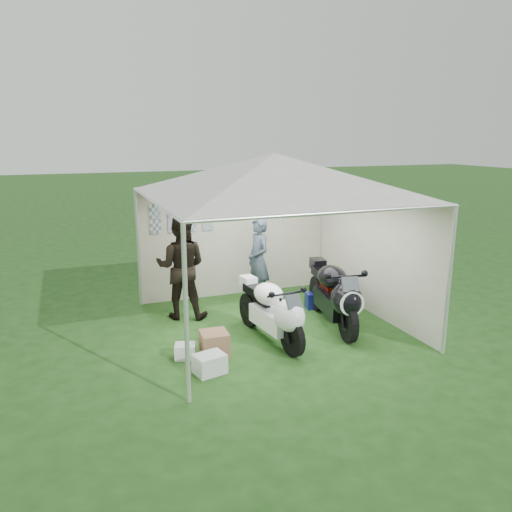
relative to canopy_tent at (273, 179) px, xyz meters
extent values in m
plane|color=#1C4314|center=(0.00, -0.03, -2.58)|extent=(80.00, 80.00, 0.00)
cylinder|color=silver|center=(-2.00, -2.03, -1.43)|extent=(0.06, 0.06, 2.30)
cylinder|color=silver|center=(2.00, -2.03, -1.43)|extent=(0.06, 0.06, 2.30)
cylinder|color=silver|center=(-2.00, 1.97, -1.43)|extent=(0.06, 0.06, 2.30)
cylinder|color=silver|center=(2.00, 1.97, -1.43)|extent=(0.06, 0.06, 2.30)
cube|color=silver|center=(0.00, 1.97, -1.43)|extent=(4.00, 0.02, 2.30)
cube|color=silver|center=(-2.00, -0.03, -1.43)|extent=(0.02, 4.00, 2.30)
cube|color=silver|center=(2.00, -0.03, -1.43)|extent=(0.02, 4.00, 2.30)
pyramid|color=white|center=(0.00, -0.03, 0.07)|extent=(5.66, 5.66, 0.70)
cube|color=#99A5B7|center=(-1.65, 1.95, -0.73)|extent=(0.22, 0.02, 0.28)
cube|color=#99A5B7|center=(-1.30, 1.95, -0.73)|extent=(0.22, 0.02, 0.28)
cube|color=#99A5B7|center=(-0.95, 1.95, -0.73)|extent=(0.22, 0.01, 0.28)
cube|color=#99A5B7|center=(-0.60, 1.95, -0.73)|extent=(0.22, 0.01, 0.28)
cube|color=#99A5B7|center=(-1.65, 1.95, -1.03)|extent=(0.22, 0.02, 0.28)
cube|color=#99A5B7|center=(-1.30, 1.95, -1.03)|extent=(0.22, 0.01, 0.28)
cube|color=#99A5B7|center=(-0.95, 1.95, -1.03)|extent=(0.22, 0.02, 0.28)
cube|color=#99A5B7|center=(-0.60, 1.95, -1.03)|extent=(0.22, 0.01, 0.28)
cylinder|color=#D8590C|center=(0.20, 1.94, -0.63)|extent=(3.20, 0.02, 0.02)
cylinder|color=black|center=(-0.21, -1.27, -2.28)|extent=(0.17, 0.60, 0.60)
cylinder|color=black|center=(-0.37, 0.11, -2.28)|extent=(0.22, 0.61, 0.60)
cube|color=white|center=(-0.28, -0.63, -2.20)|extent=(0.45, 0.98, 0.30)
ellipsoid|color=white|center=(-0.22, -1.17, -1.96)|extent=(0.51, 0.65, 0.50)
ellipsoid|color=white|center=(-0.29, -0.53, -1.80)|extent=(0.51, 0.66, 0.35)
cube|color=black|center=(-0.34, -0.13, -1.86)|extent=(0.33, 0.62, 0.14)
cube|color=white|center=(-0.38, 0.19, -1.78)|extent=(0.25, 0.32, 0.18)
cube|color=black|center=(-0.33, -0.23, -2.03)|extent=(0.16, 0.56, 0.10)
cube|color=#3F474C|center=(-0.21, -1.29, -1.70)|extent=(0.25, 0.17, 0.21)
cylinder|color=black|center=(0.86, -1.11, -2.24)|extent=(0.23, 0.68, 0.67)
cylinder|color=black|center=(1.14, 0.42, -2.24)|extent=(0.28, 0.69, 0.67)
cube|color=black|center=(0.99, -0.40, -2.15)|extent=(0.56, 1.11, 0.33)
ellipsoid|color=black|center=(0.88, -1.00, -1.88)|extent=(0.61, 0.75, 0.56)
ellipsoid|color=black|center=(1.01, -0.29, -1.71)|extent=(0.60, 0.76, 0.39)
cube|color=black|center=(1.09, 0.15, -1.77)|extent=(0.40, 0.71, 0.16)
cube|color=black|center=(1.15, 0.51, -1.68)|extent=(0.30, 0.37, 0.20)
cube|color=#7D1102|center=(1.07, 0.04, -1.96)|extent=(0.22, 0.62, 0.11)
cube|color=#3F474C|center=(0.86, -1.13, -1.59)|extent=(0.29, 0.21, 0.23)
cylinder|color=white|center=(0.84, -1.24, -1.88)|extent=(0.40, 0.09, 0.40)
cube|color=#242CB0|center=(1.16, 0.53, -2.42)|extent=(0.45, 0.32, 0.31)
imported|color=black|center=(-1.38, 0.99, -1.61)|extent=(1.15, 1.04, 1.92)
imported|color=slate|center=(0.24, 1.28, -1.71)|extent=(0.45, 0.65, 1.72)
cube|color=black|center=(1.55, 0.72, -2.32)|extent=(0.53, 0.44, 0.50)
cube|color=silver|center=(-1.54, -1.37, -2.44)|extent=(0.48, 0.41, 0.28)
cube|color=brown|center=(-1.30, -0.81, -2.39)|extent=(0.44, 0.44, 0.37)
cube|color=silver|center=(-1.75, -0.77, -2.46)|extent=(0.37, 0.33, 0.22)
camera|label=1|loc=(-3.26, -7.65, 0.70)|focal=35.00mm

